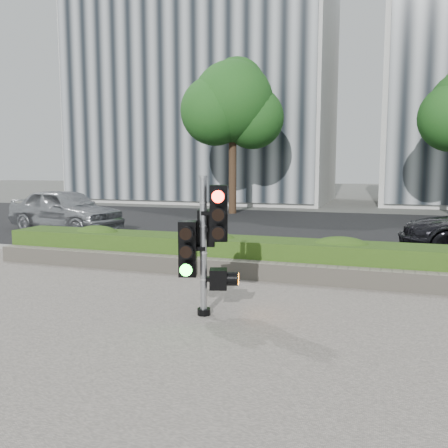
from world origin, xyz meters
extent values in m
plane|color=#51514C|center=(0.00, 0.00, 0.00)|extent=(120.00, 120.00, 0.00)
cube|color=#9E9389|center=(0.00, -2.50, 0.01)|extent=(16.00, 11.00, 0.03)
cube|color=black|center=(0.00, 10.00, 0.01)|extent=(60.00, 13.00, 0.02)
cube|color=gray|center=(0.00, 3.15, 0.06)|extent=(60.00, 0.25, 0.12)
cube|color=gray|center=(0.00, 1.90, 0.20)|extent=(12.00, 0.32, 0.34)
cube|color=#548428|center=(0.00, 2.55, 0.37)|extent=(12.00, 1.00, 0.68)
cube|color=#B7B7B2|center=(-9.00, 23.00, 7.50)|extent=(16.00, 9.00, 15.00)
cylinder|color=black|center=(-4.50, 14.50, 2.02)|extent=(0.36, 0.36, 4.03)
sphere|color=#144718|center=(-4.50, 14.50, 5.18)|extent=(3.74, 3.74, 3.74)
sphere|color=#144718|center=(-3.64, 14.86, 4.46)|extent=(2.88, 2.88, 2.88)
sphere|color=#144718|center=(-5.22, 14.07, 4.75)|extent=(3.17, 3.17, 3.17)
sphere|color=#144718|center=(-4.50, 15.22, 6.05)|extent=(2.59, 2.59, 2.59)
cylinder|color=black|center=(-0.19, -0.51, 0.08)|extent=(0.19, 0.19, 0.10)
cylinder|color=gray|center=(-0.19, -0.51, 1.02)|extent=(0.10, 0.10, 1.98)
cylinder|color=gray|center=(-0.19, -0.51, 2.04)|extent=(0.13, 0.13, 0.05)
cube|color=#FF1107|center=(0.03, -0.47, 1.53)|extent=(0.31, 0.31, 0.79)
cube|color=#14E51E|center=(-0.39, -0.60, 1.02)|extent=(0.31, 0.31, 0.79)
cube|color=black|center=(-0.23, -0.29, 1.29)|extent=(0.31, 0.31, 0.54)
cube|color=orange|center=(0.01, -0.42, 0.56)|extent=(0.31, 0.31, 0.29)
imported|color=#A4A6AB|center=(-7.99, 6.68, 0.75)|extent=(4.53, 2.55, 1.46)
camera|label=1|loc=(2.24, -6.79, 2.17)|focal=38.00mm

